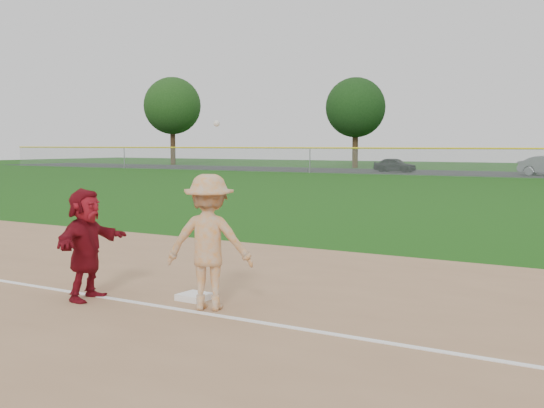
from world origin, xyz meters
The scene contains 8 objects.
ground centered at (0.00, 0.00, 0.00)m, with size 160.00×160.00×0.00m, color #16490E.
foul_line centered at (0.00, -0.80, 0.03)m, with size 60.00×0.10×0.01m, color white.
first_base centered at (-0.27, -0.22, 0.07)m, with size 0.40×0.40×0.09m, color white.
base_runner centered at (-1.62, -1.01, 0.83)m, with size 1.51×0.48×1.62m, color maroon.
car_left centered at (-14.83, 45.13, 0.60)m, with size 1.39×3.46×1.18m, color black.
first_base_play centered at (0.24, -0.54, 0.94)m, with size 1.37×1.10×2.58m.
tree_0 centered at (-44.00, 52.00, 6.59)m, with size 6.40×6.40×9.81m.
tree_1 centered at (-22.00, 53.00, 5.83)m, with size 5.80×5.80×8.75m.
Camera 1 is at (5.76, -7.92, 2.27)m, focal length 45.00 mm.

